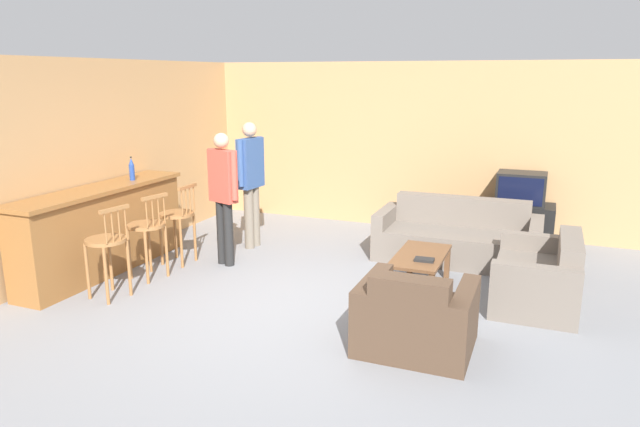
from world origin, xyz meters
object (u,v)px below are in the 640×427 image
bar_chair_mid (147,231)px  tv (521,188)px  bar_chair_near (107,247)px  person_by_window (251,177)px  bar_chair_far (178,219)px  book_on_table (424,260)px  loveseat_right (540,278)px  tv_unit (518,224)px  couch_far (457,239)px  armchair_near (416,319)px  bottle (132,169)px  person_by_counter (223,191)px  coffee_table (420,260)px

bar_chair_mid → tv: 5.14m
bar_chair_near → person_by_window: person_by_window is taller
bar_chair_far → book_on_table: bearing=0.6°
bar_chair_far → person_by_window: (0.53, 0.99, 0.42)m
bar_chair_near → tv: (4.04, 3.85, 0.24)m
loveseat_right → book_on_table: 1.24m
tv_unit → tv: bearing=-90.0°
couch_far → person_by_window: (-2.80, -0.50, 0.72)m
tv_unit → tv: size_ratio=1.45×
armchair_near → couch_far: bearing=91.1°
armchair_near → bottle: (-4.00, 1.15, 0.93)m
bar_chair_near → person_by_counter: size_ratio=0.61×
tv_unit → bottle: (-4.65, -2.65, 0.92)m
bar_chair_mid → loveseat_right: bearing=11.9°
bar_chair_near → book_on_table: 3.46m
bottle → person_by_window: size_ratio=0.17×
couch_far → bottle: (-3.94, -1.58, 0.93)m
couch_far → bottle: bottle is taller
bar_chair_near → bottle: size_ratio=3.43×
loveseat_right → book_on_table: bearing=-166.5°
armchair_near → person_by_counter: bearing=153.3°
bottle → book_on_table: size_ratio=1.40×
bar_chair_far → tv: tv is taller
bar_chair_far → coffee_table: (3.11, 0.24, -0.24)m
armchair_near → person_by_window: 3.69m
tv → person_by_counter: bearing=-145.4°
couch_far → person_by_counter: person_by_counter is taller
couch_far → tv: (0.70, 1.06, 0.54)m
loveseat_right → bottle: (-5.00, -0.40, 0.93)m
armchair_near → coffee_table: (-0.28, 1.48, 0.07)m
book_on_table → person_by_window: size_ratio=0.12×
bar_chair_far → couch_far: bar_chair_far is taller
person_by_counter → bar_chair_mid: bearing=-126.7°
loveseat_right → tv_unit: (-0.35, 2.25, 0.01)m
tv_unit → bottle: 5.43m
loveseat_right → book_on_table: size_ratio=6.20×
coffee_table → person_by_window: bearing=163.8°
bar_chair_near → person_by_window: size_ratio=0.59×
bar_chair_mid → armchair_near: bar_chair_mid is taller
loveseat_right → coffee_table: (-1.28, -0.07, 0.07)m
bar_chair_far → armchair_near: size_ratio=1.06×
tv → bottle: size_ratio=2.18×
book_on_table → person_by_window: bearing=160.1°
loveseat_right → person_by_counter: person_by_counter is taller
tv_unit → armchair_near: bearing=-99.7°
bar_chair_mid → person_by_window: 1.74m
coffee_table → book_on_table: book_on_table is taller
bar_chair_near → coffee_table: bar_chair_near is taller
bar_chair_near → couch_far: 4.35m
tv → loveseat_right: bearing=-81.1°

